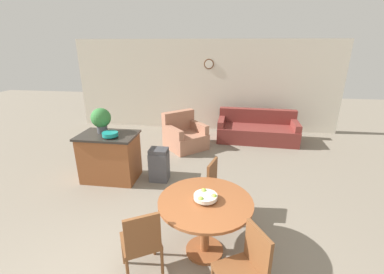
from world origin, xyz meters
The scene contains 12 objects.
wall_back centered at (0.00, 6.34, 1.35)m, with size 8.00×0.09×2.70m.
dining_table centered at (0.52, 1.12, 0.60)m, with size 1.16×1.16×0.78m.
dining_chair_near_left centered at (-0.15, 0.65, 0.50)m, with size 0.57×0.57×0.90m.
dining_chair_near_right centered at (0.98, 0.45, 0.50)m, with size 0.57×0.57×0.90m.
dining_chair_far_side centered at (0.66, 1.92, 0.50)m, with size 0.52×0.52×0.90m.
fruit_bowl centered at (0.52, 1.12, 0.83)m, with size 0.29×0.29×0.10m.
kitchen_island centered at (-1.51, 2.80, 0.47)m, with size 1.10×0.73×0.94m.
teal_bowl centered at (-1.38, 2.66, 1.00)m, with size 0.29×0.29×0.10m.
potted_plant centered at (-1.65, 2.90, 1.21)m, with size 0.37×0.37×0.48m.
trash_bin centered at (-0.54, 2.88, 0.33)m, with size 0.36×0.30×0.66m.
couch centered at (1.58, 5.45, 0.28)m, with size 2.18×1.06×0.82m.
armchair centered at (-0.34, 4.64, 0.30)m, with size 1.26×1.26×0.91m.
Camera 1 is at (0.72, -1.53, 2.56)m, focal length 24.00 mm.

